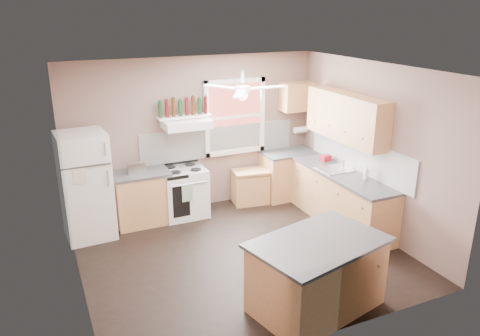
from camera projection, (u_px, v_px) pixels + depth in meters
name	position (u px, v px, depth m)	size (l,w,h in m)	color
floor	(242.00, 255.00, 6.91)	(4.50, 4.50, 0.00)	black
ceiling	(243.00, 70.00, 6.03)	(4.50, 4.50, 0.00)	white
wall_back	(194.00, 134.00, 8.21)	(4.50, 0.05, 2.70)	#785D53
wall_right	(374.00, 149.00, 7.35)	(0.05, 4.00, 2.70)	#785D53
wall_left	(69.00, 194.00, 5.58)	(0.05, 4.00, 2.70)	#785D53
backsplash_back	(219.00, 141.00, 8.41)	(2.90, 0.03, 0.55)	white
backsplash_right	(359.00, 155.00, 7.65)	(0.03, 2.60, 0.55)	white
window_view	(234.00, 117.00, 8.39)	(1.00, 0.02, 1.20)	maroon
window_frame	(235.00, 117.00, 8.36)	(1.16, 0.07, 1.36)	white
refrigerator	(86.00, 186.00, 7.22)	(0.72, 0.70, 1.70)	white
base_cabinet_left	(143.00, 199.00, 7.82)	(0.90, 0.60, 0.86)	#AB7747
counter_left	(141.00, 173.00, 7.67)	(0.92, 0.62, 0.04)	#3C3D3F
toaster	(137.00, 168.00, 7.60)	(0.28, 0.16, 0.18)	silver
stove	(184.00, 192.00, 8.10)	(0.74, 0.64, 0.86)	white
range_hood	(186.00, 124.00, 7.80)	(0.78, 0.50, 0.14)	white
bottle_shelf	(184.00, 117.00, 7.87)	(0.90, 0.26, 0.03)	white
cart	(250.00, 187.00, 8.65)	(0.63, 0.42, 0.63)	#AB7747
base_cabinet_corner	(289.00, 175.00, 8.92)	(1.00, 0.60, 0.86)	#AB7747
base_cabinet_right	(341.00, 199.00, 7.79)	(0.60, 2.20, 0.86)	#AB7747
counter_corner	(289.00, 153.00, 8.77)	(1.02, 0.62, 0.04)	#3C3D3F
counter_right	(342.00, 174.00, 7.64)	(0.62, 2.22, 0.04)	#3C3D3F
sink	(335.00, 170.00, 7.80)	(0.55, 0.45, 0.03)	silver
faucet	(344.00, 164.00, 7.84)	(0.03, 0.03, 0.14)	silver
upper_cabinet_right	(346.00, 117.00, 7.57)	(0.33, 1.80, 0.76)	#AB7747
upper_cabinet_corner	(297.00, 97.00, 8.62)	(0.60, 0.33, 0.52)	#AB7747
paper_towel	(300.00, 130.00, 8.91)	(0.12, 0.12, 0.26)	white
island	(317.00, 276.00, 5.58)	(1.48, 0.93, 0.86)	#AB7747
island_top	(319.00, 242.00, 5.43)	(1.56, 1.02, 0.04)	#3C3D3F
ceiling_fan_hub	(242.00, 89.00, 6.11)	(0.20, 0.20, 0.08)	white
soap_bottle	(366.00, 173.00, 7.31)	(0.09, 0.09, 0.23)	silver
red_caddy	(326.00, 158.00, 8.23)	(0.18, 0.12, 0.10)	#AE0E1E
wine_bottles	(184.00, 107.00, 7.82)	(0.86, 0.06, 0.31)	#143819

